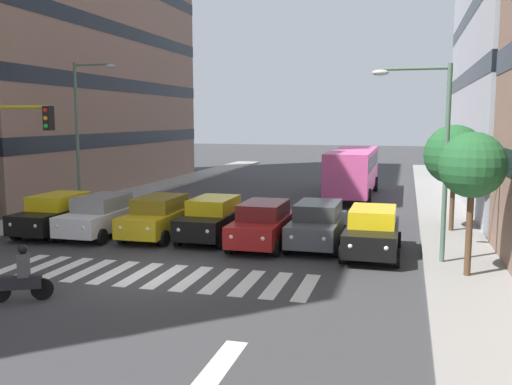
% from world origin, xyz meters
% --- Properties ---
extents(ground_plane, '(180.00, 180.00, 0.00)m').
position_xyz_m(ground_plane, '(0.00, 0.00, 0.00)').
color(ground_plane, '#38383A').
extents(sidewalk_left, '(2.55, 90.00, 0.15)m').
position_xyz_m(sidewalk_left, '(-9.62, 0.00, 0.07)').
color(sidewalk_left, gray).
rests_on(sidewalk_left, ground_plane).
extents(crosswalk_markings, '(10.35, 2.80, 0.01)m').
position_xyz_m(crosswalk_markings, '(-0.00, 0.00, 0.00)').
color(crosswalk_markings, silver).
rests_on(crosswalk_markings, ground_plane).
extents(lane_arrow_0, '(0.50, 2.20, 0.01)m').
position_xyz_m(lane_arrow_0, '(-4.17, 5.50, 0.00)').
color(lane_arrow_0, silver).
rests_on(lane_arrow_0, ground_plane).
extents(car_0, '(2.02, 4.44, 1.72)m').
position_xyz_m(car_0, '(-6.57, -4.51, 0.89)').
color(car_0, black).
rests_on(car_0, ground_plane).
extents(car_1, '(2.02, 4.44, 1.72)m').
position_xyz_m(car_1, '(-4.43, -5.37, 0.89)').
color(car_1, '#474C51').
rests_on(car_1, ground_plane).
extents(car_2, '(2.02, 4.44, 1.72)m').
position_xyz_m(car_2, '(-2.37, -4.87, 0.89)').
color(car_2, maroon).
rests_on(car_2, ground_plane).
extents(car_3, '(2.02, 4.44, 1.72)m').
position_xyz_m(car_3, '(-0.07, -5.55, 0.89)').
color(car_3, black).
rests_on(car_3, ground_plane).
extents(car_4, '(2.02, 4.44, 1.72)m').
position_xyz_m(car_4, '(2.23, -5.33, 0.89)').
color(car_4, gold).
rests_on(car_4, ground_plane).
extents(car_5, '(2.02, 4.44, 1.72)m').
position_xyz_m(car_5, '(4.72, -4.94, 0.89)').
color(car_5, silver).
rests_on(car_5, ground_plane).
extents(car_6, '(2.02, 4.44, 1.72)m').
position_xyz_m(car_6, '(6.75, -4.81, 0.89)').
color(car_6, black).
rests_on(car_6, ground_plane).
extents(bus_behind_traffic, '(2.78, 10.50, 3.00)m').
position_xyz_m(bus_behind_traffic, '(-4.43, -19.92, 1.86)').
color(bus_behind_traffic, '#DB5193').
rests_on(bus_behind_traffic, ground_plane).
extents(motorcycle_with_rider, '(1.56, 0.86, 1.57)m').
position_xyz_m(motorcycle_with_rider, '(2.32, 3.23, 0.65)').
color(motorcycle_with_rider, black).
rests_on(motorcycle_with_rider, ground_plane).
extents(street_lamp_left, '(2.56, 0.28, 6.56)m').
position_xyz_m(street_lamp_left, '(-8.52, -3.60, 4.17)').
color(street_lamp_left, '#4C6B56').
rests_on(street_lamp_left, sidewalk_left).
extents(street_lamp_right, '(2.40, 0.28, 7.66)m').
position_xyz_m(street_lamp_right, '(8.60, -9.98, 4.74)').
color(street_lamp_right, '#4C6B56').
rests_on(street_lamp_right, sidewalk_right).
extents(street_tree_0, '(1.99, 1.99, 4.40)m').
position_xyz_m(street_tree_0, '(-9.59, -2.06, 3.53)').
color(street_tree_0, '#513823').
rests_on(street_tree_0, sidewalk_left).
extents(street_tree_1, '(2.55, 2.55, 4.54)m').
position_xyz_m(street_tree_1, '(-9.63, -9.32, 3.41)').
color(street_tree_1, '#513823').
rests_on(street_tree_1, sidewalk_left).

